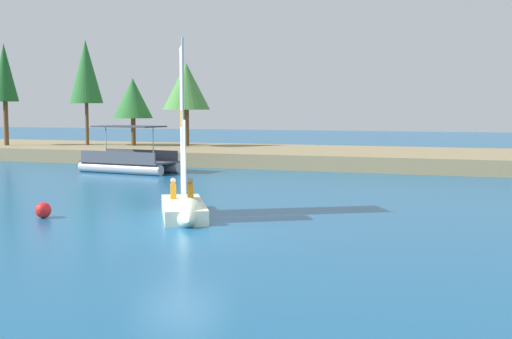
{
  "coord_description": "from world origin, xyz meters",
  "views": [
    {
      "loc": [
        8.85,
        -17.48,
        3.67
      ],
      "look_at": [
        -0.71,
        8.48,
        1.2
      ],
      "focal_mm": 46.61,
      "sensor_mm": 36.0,
      "label": 1
    }
  ],
  "objects_px": {
    "shoreline_tree_left": "(4,74)",
    "shoreline_tree_centre": "(133,98)",
    "shoreline_tree_midright": "(186,87)",
    "pontoon_boat": "(129,161)",
    "shoreline_tree_midleft": "(86,72)",
    "sailboat": "(184,206)",
    "channel_buoy": "(43,210)"
  },
  "relations": [
    {
      "from": "shoreline_tree_left",
      "to": "shoreline_tree_centre",
      "type": "height_order",
      "value": "shoreline_tree_left"
    },
    {
      "from": "sailboat",
      "to": "pontoon_boat",
      "type": "bearing_deg",
      "value": -172.78
    },
    {
      "from": "sailboat",
      "to": "pontoon_boat",
      "type": "relative_size",
      "value": 1.06
    },
    {
      "from": "shoreline_tree_midleft",
      "to": "shoreline_tree_midright",
      "type": "height_order",
      "value": "shoreline_tree_midleft"
    },
    {
      "from": "shoreline_tree_left",
      "to": "shoreline_tree_midright",
      "type": "xyz_separation_m",
      "value": [
        13.86,
        3.66,
        -1.06
      ]
    },
    {
      "from": "shoreline_tree_centre",
      "to": "sailboat",
      "type": "bearing_deg",
      "value": -56.19
    },
    {
      "from": "shoreline_tree_midright",
      "to": "sailboat",
      "type": "xyz_separation_m",
      "value": [
        12.55,
        -25.76,
        -4.98
      ]
    },
    {
      "from": "shoreline_tree_left",
      "to": "shoreline_tree_centre",
      "type": "xyz_separation_m",
      "value": [
        9.59,
        3.03,
        -1.94
      ]
    },
    {
      "from": "shoreline_tree_centre",
      "to": "pontoon_boat",
      "type": "bearing_deg",
      "value": -60.5
    },
    {
      "from": "channel_buoy",
      "to": "shoreline_tree_midright",
      "type": "bearing_deg",
      "value": 106.19
    },
    {
      "from": "shoreline_tree_midright",
      "to": "pontoon_boat",
      "type": "bearing_deg",
      "value": -80.66
    },
    {
      "from": "shoreline_tree_left",
      "to": "shoreline_tree_centre",
      "type": "relative_size",
      "value": 1.52
    },
    {
      "from": "shoreline_tree_centre",
      "to": "shoreline_tree_midright",
      "type": "xyz_separation_m",
      "value": [
        4.27,
        0.63,
        0.88
      ]
    },
    {
      "from": "shoreline_tree_left",
      "to": "pontoon_boat",
      "type": "height_order",
      "value": "shoreline_tree_left"
    },
    {
      "from": "shoreline_tree_centre",
      "to": "pontoon_boat",
      "type": "distance_m",
      "value": 13.13
    },
    {
      "from": "shoreline_tree_left",
      "to": "shoreline_tree_midright",
      "type": "height_order",
      "value": "shoreline_tree_left"
    },
    {
      "from": "shoreline_tree_midright",
      "to": "sailboat",
      "type": "height_order",
      "value": "shoreline_tree_midright"
    },
    {
      "from": "shoreline_tree_left",
      "to": "sailboat",
      "type": "bearing_deg",
      "value": -39.92
    },
    {
      "from": "sailboat",
      "to": "pontoon_boat",
      "type": "height_order",
      "value": "sailboat"
    },
    {
      "from": "sailboat",
      "to": "channel_buoy",
      "type": "distance_m",
      "value": 4.88
    },
    {
      "from": "shoreline_tree_left",
      "to": "shoreline_tree_centre",
      "type": "bearing_deg",
      "value": 17.55
    },
    {
      "from": "shoreline_tree_midleft",
      "to": "shoreline_tree_midright",
      "type": "xyz_separation_m",
      "value": [
        8.07,
        1.24,
        -1.2
      ]
    },
    {
      "from": "shoreline_tree_left",
      "to": "sailboat",
      "type": "height_order",
      "value": "shoreline_tree_left"
    },
    {
      "from": "shoreline_tree_left",
      "to": "pontoon_boat",
      "type": "relative_size",
      "value": 1.3
    },
    {
      "from": "shoreline_tree_left",
      "to": "sailboat",
      "type": "distance_m",
      "value": 34.97
    },
    {
      "from": "sailboat",
      "to": "shoreline_tree_midright",
      "type": "bearing_deg",
      "value": 176.35
    },
    {
      "from": "shoreline_tree_midright",
      "to": "pontoon_boat",
      "type": "relative_size",
      "value": 1.04
    },
    {
      "from": "shoreline_tree_left",
      "to": "channel_buoy",
      "type": "distance_m",
      "value": 32.6
    },
    {
      "from": "shoreline_tree_midleft",
      "to": "shoreline_tree_midright",
      "type": "relative_size",
      "value": 1.3
    },
    {
      "from": "shoreline_tree_midleft",
      "to": "sailboat",
      "type": "relative_size",
      "value": 1.27
    },
    {
      "from": "pontoon_boat",
      "to": "channel_buoy",
      "type": "xyz_separation_m",
      "value": [
        5.98,
        -15.6,
        -0.41
      ]
    },
    {
      "from": "shoreline_tree_left",
      "to": "channel_buoy",
      "type": "bearing_deg",
      "value": -47.2
    }
  ]
}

